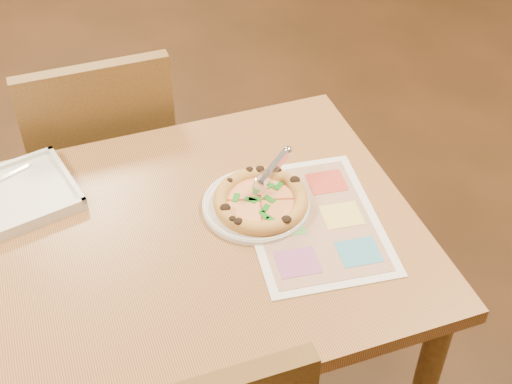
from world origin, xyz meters
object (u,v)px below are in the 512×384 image
object	(u,v)px
pizza	(261,201)
plate	(256,205)
dining_table	(144,272)
menu	(313,221)
chair_far	(101,146)
pizza_cutter	(271,172)

from	to	relation	value
pizza	plate	bearing A→B (deg)	138.87
dining_table	menu	bearing A→B (deg)	-7.45
dining_table	chair_far	world-z (taller)	chair_far
pizza_cutter	dining_table	bearing A→B (deg)	160.03
chair_far	menu	world-z (taller)	chair_far
pizza	chair_far	bearing A→B (deg)	118.05
chair_far	dining_table	bearing A→B (deg)	90.00
dining_table	pizza	xyz separation A→B (m)	(0.30, 0.03, 0.11)
chair_far	pizza_cutter	size ratio (longest dim) A/B	3.84
pizza	menu	xyz separation A→B (m)	(0.10, -0.08, -0.02)
dining_table	pizza_cutter	world-z (taller)	pizza_cutter
dining_table	menu	size ratio (longest dim) A/B	3.02
dining_table	plate	xyz separation A→B (m)	(0.30, 0.04, 0.09)
dining_table	plate	world-z (taller)	plate
dining_table	pizza_cutter	distance (m)	0.39
pizza	menu	world-z (taller)	pizza
chair_far	pizza_cutter	xyz separation A→B (m)	(0.34, -0.54, 0.23)
pizza_cutter	menu	size ratio (longest dim) A/B	0.28
menu	dining_table	bearing A→B (deg)	172.55
plate	menu	world-z (taller)	plate
plate	pizza	bearing A→B (deg)	-41.13
dining_table	chair_far	bearing A→B (deg)	90.00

